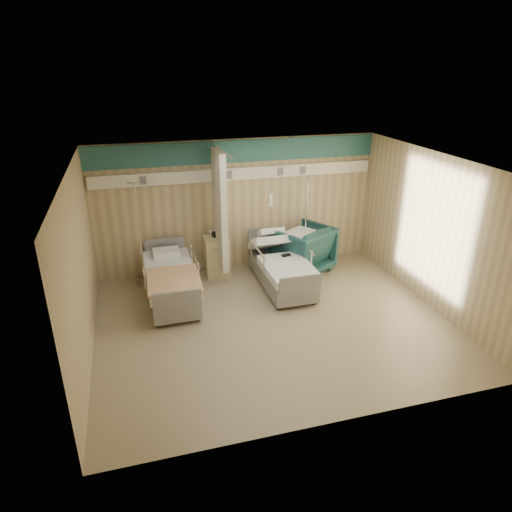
# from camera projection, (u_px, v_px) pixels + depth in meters

# --- Properties ---
(ground) EXTENTS (6.00, 5.00, 0.00)m
(ground) POSITION_uv_depth(u_px,v_px,m) (272.00, 323.00, 8.01)
(ground) COLOR gray
(ground) RESTS_ON ground
(room_walls) EXTENTS (6.04, 5.04, 2.82)m
(room_walls) POSITION_uv_depth(u_px,v_px,m) (268.00, 218.00, 7.49)
(room_walls) COLOR tan
(room_walls) RESTS_ON ground
(bed_right) EXTENTS (1.00, 2.16, 0.63)m
(bed_right) POSITION_uv_depth(u_px,v_px,m) (282.00, 272.00, 9.18)
(bed_right) COLOR white
(bed_right) RESTS_ON ground
(bed_left) EXTENTS (1.00, 2.16, 0.63)m
(bed_left) POSITION_uv_depth(u_px,v_px,m) (172.00, 285.00, 8.64)
(bed_left) COLOR white
(bed_left) RESTS_ON ground
(bedside_cabinet) EXTENTS (0.50, 0.48, 0.85)m
(bedside_cabinet) POSITION_uv_depth(u_px,v_px,m) (217.00, 256.00, 9.65)
(bedside_cabinet) COLOR #D8CC87
(bedside_cabinet) RESTS_ON ground
(visitor_armchair) EXTENTS (1.49, 1.51, 1.02)m
(visitor_armchair) POSITION_uv_depth(u_px,v_px,m) (302.00, 249.00, 9.80)
(visitor_armchair) COLOR #1C4646
(visitor_armchair) RESTS_ON ground
(waffle_blanket) EXTENTS (0.80, 0.78, 0.07)m
(waffle_blanket) POSITION_uv_depth(u_px,v_px,m) (302.00, 225.00, 9.56)
(waffle_blanket) COLOR white
(waffle_blanket) RESTS_ON visitor_armchair
(iv_stand_right) EXTENTS (0.34, 0.34, 1.92)m
(iv_stand_right) POSITION_uv_depth(u_px,v_px,m) (305.00, 250.00, 10.04)
(iv_stand_right) COLOR silver
(iv_stand_right) RESTS_ON ground
(iv_stand_left) EXTENTS (0.38, 0.38, 2.15)m
(iv_stand_left) POSITION_uv_depth(u_px,v_px,m) (143.00, 265.00, 9.20)
(iv_stand_left) COLOR silver
(iv_stand_left) RESTS_ON ground
(call_remote) EXTENTS (0.19, 0.11, 0.04)m
(call_remote) POSITION_uv_depth(u_px,v_px,m) (286.00, 255.00, 9.12)
(call_remote) COLOR black
(call_remote) RESTS_ON bed_right
(tan_blanket) EXTENTS (0.96, 1.19, 0.04)m
(tan_blanket) POSITION_uv_depth(u_px,v_px,m) (174.00, 280.00, 8.10)
(tan_blanket) COLOR tan
(tan_blanket) RESTS_ON bed_left
(toiletry_bag) EXTENTS (0.23, 0.19, 0.11)m
(toiletry_bag) POSITION_uv_depth(u_px,v_px,m) (217.00, 234.00, 9.52)
(toiletry_bag) COLOR black
(toiletry_bag) RESTS_ON bedside_cabinet
(white_cup) EXTENTS (0.08, 0.08, 0.12)m
(white_cup) POSITION_uv_depth(u_px,v_px,m) (212.00, 233.00, 9.54)
(white_cup) COLOR white
(white_cup) RESTS_ON bedside_cabinet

